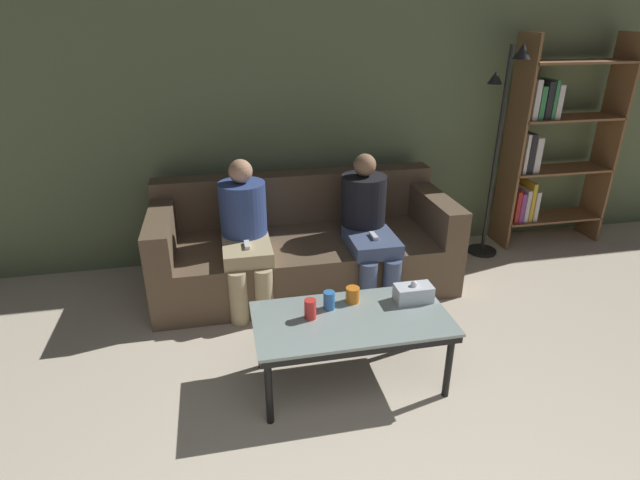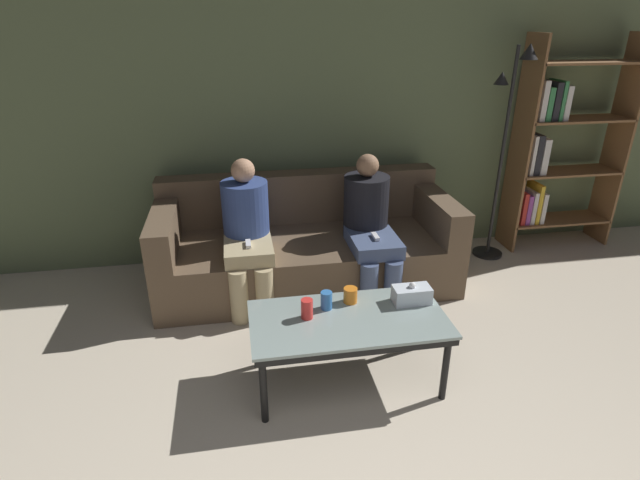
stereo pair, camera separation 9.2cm
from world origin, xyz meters
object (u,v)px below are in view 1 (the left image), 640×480
couch (303,246)px  coffee_table (351,324)px  tissue_box (413,293)px  standing_lamp (500,132)px  bookshelf (547,147)px  cup_near_left (329,300)px  cup_near_right (353,295)px  cup_far_center (310,309)px  seated_person_left_end (245,230)px  seated_person_mid_left (367,222)px

couch → coffee_table: 1.31m
tissue_box → standing_lamp: 1.97m
tissue_box → bookshelf: (1.84, 1.53, 0.42)m
cup_near_left → tissue_box: 0.51m
coffee_table → tissue_box: bearing=13.9°
couch → cup_near_right: (0.10, -1.14, 0.20)m
couch → cup_far_center: size_ratio=19.72×
cup_far_center → bookshelf: 2.97m
cup_far_center → seated_person_left_end: (-0.29, 1.05, 0.07)m
cup_far_center → coffee_table: bearing=-9.8°
tissue_box → standing_lamp: (1.27, 1.39, 0.61)m
cup_near_left → bookshelf: size_ratio=0.06×
cup_near_right → seated_person_mid_left: 0.99m
tissue_box → seated_person_mid_left: size_ratio=0.21×
cup_near_left → cup_far_center: bearing=-148.4°
couch → cup_far_center: 1.29m
cup_near_right → standing_lamp: (1.62, 1.32, 0.62)m
coffee_table → cup_near_right: cup_near_right is taller
cup_near_right → seated_person_left_end: seated_person_left_end is taller
cup_near_left → standing_lamp: size_ratio=0.06×
coffee_table → couch: bearing=92.3°
coffee_table → seated_person_mid_left: 1.16m
bookshelf → standing_lamp: size_ratio=1.04×
cup_near_left → cup_far_center: (-0.13, -0.08, 0.00)m
coffee_table → bookshelf: size_ratio=0.59×
seated_person_mid_left → seated_person_left_end: bearing=179.1°
cup_near_left → cup_far_center: cup_far_center is taller
coffee_table → standing_lamp: bearing=41.6°
cup_near_left → seated_person_left_end: size_ratio=0.10×
seated_person_left_end → cup_near_right: bearing=-58.8°
seated_person_left_end → bookshelf: bearing=11.0°
bookshelf → seated_person_mid_left: (-1.84, -0.55, -0.36)m
cup_far_center → tissue_box: size_ratio=0.53×
cup_near_right → coffee_table: bearing=-106.6°
cup_near_right → seated_person_left_end: size_ratio=0.09×
couch → bookshelf: bearing=8.0°
cup_far_center → tissue_box: 0.64m
bookshelf → seated_person_left_end: bookshelf is taller
couch → cup_near_left: (-0.05, -1.19, 0.20)m
cup_near_left → cup_near_right: (0.15, 0.05, -0.01)m
cup_far_center → standing_lamp: (1.90, 1.45, 0.60)m
coffee_table → cup_near_left: size_ratio=10.24×
coffee_table → seated_person_mid_left: bearing=69.2°
cup_near_left → tissue_box: tissue_box is taller
cup_near_left → couch: bearing=87.5°
tissue_box → bookshelf: bookshelf is taller
coffee_table → tissue_box: (0.40, 0.10, 0.09)m
tissue_box → seated_person_left_end: (-0.92, 0.99, 0.07)m
cup_near_right → seated_person_mid_left: bearing=68.5°
couch → seated_person_mid_left: 0.58m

